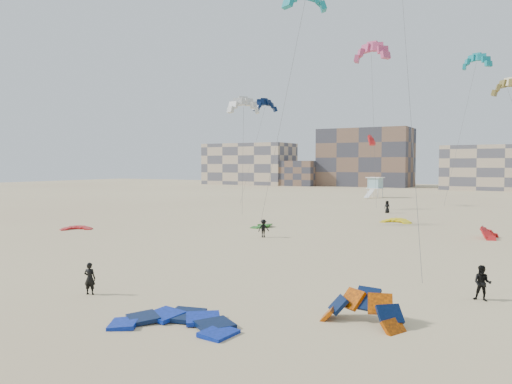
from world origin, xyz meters
The scene contains 23 objects.
ground centered at (0.00, 0.00, 0.00)m, with size 320.00×320.00×0.00m, color beige.
kite_ground_blue centered at (3.93, -3.42, 0.00)m, with size 4.97×5.19×0.60m, color #0C28BD, non-canonical shape.
kite_ground_orange centered at (10.70, 0.80, 0.00)m, with size 3.54×2.86×2.20m, color #FC6100, non-canonical shape.
kite_ground_red centered at (-25.06, 16.39, 0.00)m, with size 2.85×3.01×0.56m, color red, non-canonical shape.
kite_ground_green centered at (-9.15, 27.90, 0.00)m, with size 3.03×3.19×0.63m, color #247914, non-canonical shape.
kite_ground_red_far centered at (13.48, 30.69, 0.00)m, with size 2.81×2.39×1.73m, color red, non-canonical shape.
kite_ground_yellow centered at (2.76, 39.23, 0.00)m, with size 3.40×3.51×0.84m, color #FBE406, non-canonical shape.
kitesurfer_main centered at (-3.28, -1.53, 0.85)m, with size 0.62×0.41×1.71m, color black.
kitesurfer_b centered at (14.86, 7.29, 0.90)m, with size 0.87×0.68×1.79m, color black.
kitesurfer_c centered at (-5.14, 21.07, 0.85)m, with size 1.10×0.63×1.70m, color black.
kitesurfer_e centered at (-1.18, 50.40, 0.87)m, with size 0.85×0.55×1.74m, color black.
kite_fly_teal_a centered at (-0.98, 21.00, 21.13)m, with size 9.10×6.31×21.69m.
kite_fly_grey centered at (-12.19, 29.28, 13.40)m, with size 4.98×4.98×13.72m.
kite_fly_pink centered at (-1.98, 44.45, 21.21)m, with size 5.21×5.20×21.85m.
kite_fly_olive centered at (14.14, 40.04, 14.96)m, with size 6.71×9.75×15.22m.
kite_fly_navy centered at (-19.44, 47.93, 15.75)m, with size 5.39×7.97×16.33m.
kite_fly_teal_b centered at (9.10, 59.23, 21.56)m, with size 5.67×7.78×21.81m.
kite_fly_red centered at (-7.02, 62.23, 10.74)m, with size 4.11×4.62×11.10m.
lifeguard_tower_far centered at (-11.97, 82.10, 2.09)m, with size 3.43×6.02×4.22m.
condo_west_a centered at (-70.00, 130.00, 7.00)m, with size 30.00×15.00×14.00m, color #C0AA8D.
condo_west_b centered at (-30.00, 134.00, 9.00)m, with size 28.00×14.00×18.00m, color brown.
condo_mid centered at (10.00, 130.00, 6.00)m, with size 32.00×16.00×12.00m, color #C0AA8D.
condo_fill_left centered at (-50.00, 128.00, 4.00)m, with size 12.00×10.00×8.00m, color brown.
Camera 1 is at (17.08, -19.83, 6.85)m, focal length 35.00 mm.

